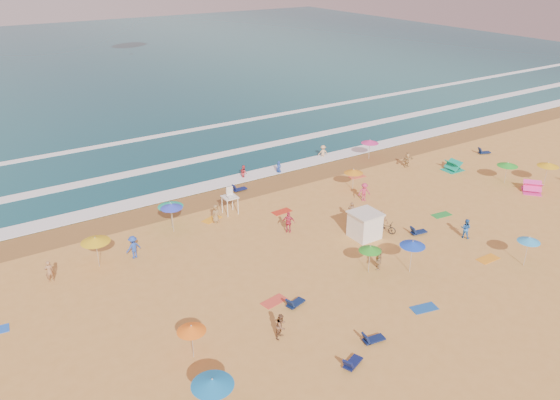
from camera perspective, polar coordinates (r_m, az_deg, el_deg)
ground at (r=41.26m, az=2.78°, el=-5.31°), size 220.00×220.00×0.00m
ocean at (r=116.69m, az=-22.42°, el=12.79°), size 220.00×140.00×0.18m
wet_sand at (r=50.81m, az=-5.38°, el=0.68°), size 220.00×220.00×0.00m
surf_foam at (r=58.19m, az=-9.45°, el=3.75°), size 200.00×18.70×0.05m
cabana at (r=43.14m, az=8.85°, el=-2.66°), size 2.00×2.00×2.00m
cabana_roof at (r=42.67m, az=8.94°, el=-1.40°), size 2.20×2.20×0.12m
bicycle at (r=44.36m, az=10.92°, el=-2.78°), size 1.37×1.92×0.96m
lifeguard_stand at (r=46.57m, az=-5.25°, el=-0.24°), size 1.20×1.20×2.10m
beach_umbrellas at (r=39.29m, az=1.59°, el=-3.47°), size 54.67×29.35×0.75m
loungers at (r=42.02m, az=10.44°, el=-4.87°), size 48.55×24.82×0.34m
towels at (r=38.74m, az=2.00°, el=-7.45°), size 39.96×25.99×0.03m
popup_tents at (r=57.14m, az=21.19°, el=2.48°), size 4.24×9.80×1.20m
beachgoers at (r=43.98m, az=-0.32°, el=-2.09°), size 49.45×23.86×2.12m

